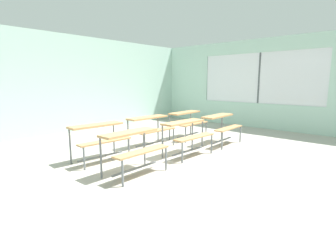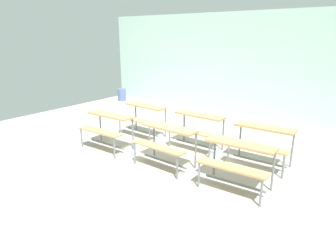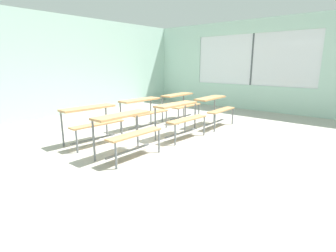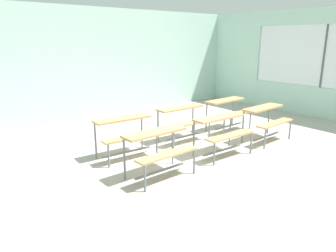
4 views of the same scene
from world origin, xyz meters
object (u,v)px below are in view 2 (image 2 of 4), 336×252
object	(u,v)px
desk_bench_r0c0	(107,123)
desk_bench_r1c1	(197,123)
desk_bench_r0c2	(237,156)
desk_bench_r1c2	(262,137)
trash_bin	(122,95)
desk_bench_r0c1	(165,137)
desk_bench_r1c0	(143,113)

from	to	relation	value
desk_bench_r0c0	desk_bench_r1c1	xyz separation A→B (m)	(1.51, 1.15, 0.00)
desk_bench_r0c2	desk_bench_r1c2	bearing A→B (deg)	87.91
trash_bin	desk_bench_r0c2	bearing A→B (deg)	-29.88
desk_bench_r1c1	trash_bin	world-z (taller)	desk_bench_r1c1
desk_bench_r0c0	desk_bench_r1c2	xyz separation A→B (m)	(2.93, 1.11, 0.00)
desk_bench_r0c1	desk_bench_r1c1	world-z (taller)	same
desk_bench_r1c1	trash_bin	xyz separation A→B (m)	(-4.78, 2.45, -0.34)
desk_bench_r0c0	desk_bench_r0c1	size ratio (longest dim) A/B	1.00
desk_bench_r0c2	trash_bin	xyz separation A→B (m)	(-6.20, 3.56, -0.34)
desk_bench_r0c0	desk_bench_r0c2	size ratio (longest dim) A/B	0.99
desk_bench_r0c0	desk_bench_r1c1	distance (m)	1.90
desk_bench_r0c0	desk_bench_r0c1	bearing A→B (deg)	0.15
desk_bench_r0c1	trash_bin	bearing A→B (deg)	144.98
desk_bench_r0c1	desk_bench_r1c2	distance (m)	1.76
desk_bench_r1c1	desk_bench_r1c2	xyz separation A→B (m)	(1.41, -0.04, 0.00)
desk_bench_r1c1	desk_bench_r1c2	bearing A→B (deg)	-0.64
desk_bench_r1c1	desk_bench_r0c0	bearing A→B (deg)	-141.94
desk_bench_r1c1	trash_bin	distance (m)	5.38
trash_bin	desk_bench_r0c0	bearing A→B (deg)	-47.84
desk_bench_r1c0	desk_bench_r1c1	world-z (taller)	same
trash_bin	desk_bench_r1c0	bearing A→B (deg)	-37.28
desk_bench_r1c2	trash_bin	world-z (taller)	desk_bench_r1c2
desk_bench_r0c1	desk_bench_r1c1	bearing A→B (deg)	92.52
desk_bench_r0c0	desk_bench_r1c0	xyz separation A→B (m)	(0.03, 1.09, 0.00)
desk_bench_r0c1	desk_bench_r1c0	xyz separation A→B (m)	(-1.50, 1.05, 0.00)
trash_bin	desk_bench_r1c2	bearing A→B (deg)	-21.88
desk_bench_r0c1	desk_bench_r1c0	world-z (taller)	same
desk_bench_r0c2	desk_bench_r1c2	world-z (taller)	same
desk_bench_r0c0	desk_bench_r0c1	distance (m)	1.53
desk_bench_r0c1	desk_bench_r1c1	distance (m)	1.11
desk_bench_r0c1	desk_bench_r1c1	size ratio (longest dim) A/B	1.01
trash_bin	desk_bench_r1c1	bearing A→B (deg)	-27.16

